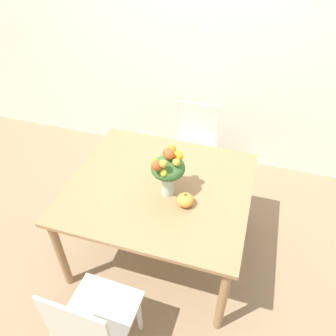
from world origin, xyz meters
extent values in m
plane|color=#8E7556|center=(0.00, 0.00, 0.00)|extent=(12.00, 12.00, 0.00)
cube|color=silver|center=(0.00, 1.46, 1.35)|extent=(8.00, 0.06, 2.70)
cube|color=#9E754C|center=(0.00, 0.00, 0.73)|extent=(1.31, 1.17, 0.03)
cylinder|color=#9E754C|center=(-0.60, -0.53, 0.36)|extent=(0.06, 0.06, 0.71)
cylinder|color=#9E754C|center=(0.60, -0.53, 0.36)|extent=(0.06, 0.06, 0.71)
cylinder|color=#9E754C|center=(-0.60, 0.53, 0.36)|extent=(0.06, 0.06, 0.71)
cylinder|color=#9E754C|center=(0.60, 0.53, 0.36)|extent=(0.06, 0.06, 0.71)
cylinder|color=#B2CCBC|center=(0.08, -0.05, 0.83)|extent=(0.09, 0.09, 0.18)
cylinder|color=silver|center=(0.08, -0.05, 0.78)|extent=(0.08, 0.08, 0.08)
cylinder|color=#38662D|center=(0.10, -0.05, 0.87)|extent=(0.01, 0.01, 0.22)
cylinder|color=#38662D|center=(0.09, -0.04, 0.87)|extent=(0.01, 0.01, 0.22)
cylinder|color=#38662D|center=(0.07, -0.04, 0.87)|extent=(0.01, 0.01, 0.22)
cylinder|color=#38662D|center=(0.07, -0.07, 0.87)|extent=(0.01, 0.01, 0.22)
cylinder|color=#38662D|center=(0.09, -0.07, 0.87)|extent=(0.01, 0.01, 0.22)
ellipsoid|color=#38662D|center=(0.08, -0.05, 0.97)|extent=(0.23, 0.23, 0.14)
sphere|color=#D64C23|center=(0.09, -0.06, 1.09)|extent=(0.07, 0.07, 0.07)
sphere|color=#AD9E33|center=(0.08, -0.15, 1.08)|extent=(0.05, 0.05, 0.05)
sphere|color=yellow|center=(0.14, -0.01, 1.05)|extent=(0.07, 0.07, 0.07)
sphere|color=#AD9E33|center=(0.14, -0.08, 1.05)|extent=(0.05, 0.05, 0.05)
sphere|color=yellow|center=(0.01, -0.10, 1.04)|extent=(0.06, 0.06, 0.06)
sphere|color=orange|center=(0.08, 0.02, 1.07)|extent=(0.07, 0.07, 0.07)
sphere|color=yellow|center=(0.08, -0.15, 1.01)|extent=(0.05, 0.05, 0.05)
sphere|color=#D64C23|center=(0.07, -0.04, 1.09)|extent=(0.07, 0.07, 0.07)
sphere|color=#D64C23|center=(0.09, -0.07, 1.09)|extent=(0.05, 0.05, 0.05)
sphere|color=#D64C23|center=(0.04, -0.16, 1.07)|extent=(0.07, 0.07, 0.07)
sphere|color=yellow|center=(0.01, -0.13, 1.05)|extent=(0.06, 0.06, 0.06)
ellipsoid|color=gold|center=(0.23, -0.14, 0.79)|extent=(0.12, 0.12, 0.09)
cylinder|color=brown|center=(0.23, -0.14, 0.84)|extent=(0.02, 0.02, 0.02)
cube|color=silver|center=(0.05, 0.85, 0.44)|extent=(0.43, 0.43, 0.02)
cylinder|color=silver|center=(-0.11, 0.67, 0.21)|extent=(0.04, 0.04, 0.43)
cylinder|color=silver|center=(0.23, 0.68, 0.21)|extent=(0.04, 0.04, 0.43)
cylinder|color=silver|center=(-0.12, 1.01, 0.21)|extent=(0.04, 0.04, 0.43)
cylinder|color=silver|center=(0.22, 1.02, 0.21)|extent=(0.04, 0.04, 0.43)
cube|color=silver|center=(0.05, 1.05, 0.66)|extent=(0.40, 0.02, 0.42)
cube|color=silver|center=(-0.10, -0.87, 0.44)|extent=(0.43, 0.43, 0.02)
cylinder|color=silver|center=(0.08, -0.70, 0.21)|extent=(0.04, 0.04, 0.43)
cylinder|color=silver|center=(-0.26, -0.70, 0.21)|extent=(0.04, 0.04, 0.43)
cube|color=silver|center=(-0.10, -1.07, 0.66)|extent=(0.40, 0.03, 0.42)
camera|label=1|loc=(0.57, -1.65, 2.38)|focal=35.00mm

